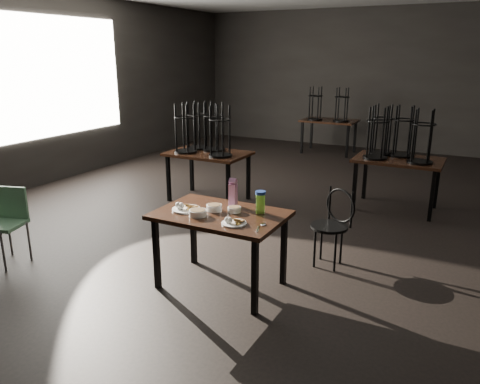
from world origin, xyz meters
The scene contains 15 objects.
room centered at (-0.06, 0.01, 2.33)m, with size 12.00×12.04×3.22m.
main_table centered at (-0.43, -1.68, 0.67)m, with size 1.20×0.80×0.75m.
plate_left centered at (-0.76, -1.75, 0.77)m, with size 0.27×0.27×0.09m.
plate_right centered at (-0.17, -1.88, 0.77)m, with size 0.22×0.22×0.07m.
bowl_near centered at (-0.51, -1.64, 0.78)m, with size 0.15×0.15×0.06m.
bowl_far centered at (-0.32, -1.59, 0.78)m, with size 0.12×0.12×0.05m.
bowl_big centered at (-0.57, -1.84, 0.78)m, with size 0.16×0.16×0.06m.
juice_carton centered at (-0.42, -1.43, 0.88)m, with size 0.08×0.08×0.28m.
water_bottle centered at (-0.10, -1.50, 0.86)m, with size 0.10×0.10×0.21m.
spoon centered at (0.07, -1.80, 0.76)m, with size 0.06×0.22×0.01m.
bentwood_chair centered at (0.38, -0.69, 0.49)m, with size 0.44×0.43×0.82m.
school_chair centered at (-2.75, -2.23, 0.49)m, with size 0.47×0.47×0.81m.
bg_table_left centered at (-2.01, 0.66, 0.80)m, with size 1.20×0.80×1.48m.
bg_table_right centered at (0.61, 1.55, 0.80)m, with size 1.20×0.80×1.48m.
bg_table_far centered at (-1.44, 4.96, 0.75)m, with size 1.20×0.80×1.48m.
Camera 1 is at (1.65, -5.25, 2.18)m, focal length 35.00 mm.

